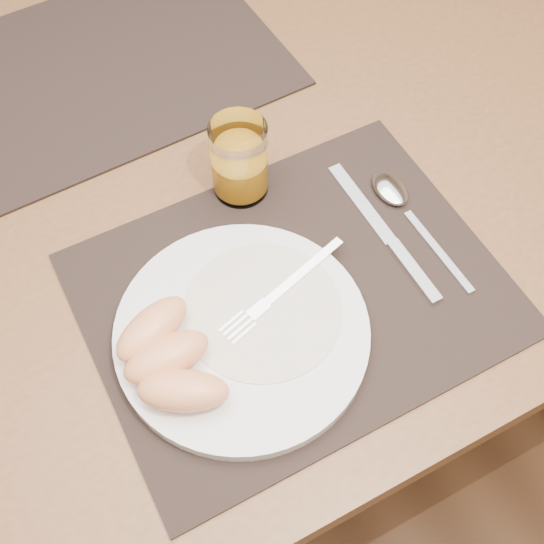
{
  "coord_description": "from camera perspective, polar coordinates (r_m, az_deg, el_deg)",
  "views": [
    {
      "loc": [
        -0.17,
        -0.54,
        1.41
      ],
      "look_at": [
        0.01,
        -0.19,
        0.77
      ],
      "focal_mm": 45.0,
      "sensor_mm": 36.0,
      "label": 1
    }
  ],
  "objects": [
    {
      "name": "ground",
      "position": [
        1.52,
        -3.8,
        -9.86
      ],
      "size": [
        5.0,
        5.0,
        0.0
      ],
      "primitive_type": "plane",
      "color": "brown",
      "rests_on": "ground"
    },
    {
      "name": "table",
      "position": [
        0.93,
        -6.12,
        5.45
      ],
      "size": [
        1.4,
        0.9,
        0.75
      ],
      "color": "brown",
      "rests_on": "ground"
    },
    {
      "name": "placemat_near",
      "position": [
        0.76,
        1.84,
        -1.75
      ],
      "size": [
        0.45,
        0.35,
        0.0
      ],
      "primitive_type": "cube",
      "rotation": [
        0.0,
        0.0,
        0.0
      ],
      "color": "black",
      "rests_on": "table"
    },
    {
      "name": "placemat_far",
      "position": [
        1.02,
        -13.2,
        16.56
      ],
      "size": [
        0.47,
        0.37,
        0.0
      ],
      "primitive_type": "cube",
      "rotation": [
        0.0,
        0.0,
        0.05
      ],
      "color": "black",
      "rests_on": "table"
    },
    {
      "name": "plate",
      "position": [
        0.72,
        -2.53,
        -5.08
      ],
      "size": [
        0.27,
        0.27,
        0.02
      ],
      "primitive_type": "cylinder",
      "color": "white",
      "rests_on": "placemat_near"
    },
    {
      "name": "plate_dressing",
      "position": [
        0.73,
        -0.78,
        -3.17
      ],
      "size": [
        0.17,
        0.17,
        0.0
      ],
      "color": "white",
      "rests_on": "plate"
    },
    {
      "name": "fork",
      "position": [
        0.73,
        0.23,
        -2.03
      ],
      "size": [
        0.17,
        0.07,
        0.0
      ],
      "color": "silver",
      "rests_on": "plate"
    },
    {
      "name": "knife",
      "position": [
        0.8,
        9.95,
        2.51
      ],
      "size": [
        0.02,
        0.22,
        0.01
      ],
      "color": "silver",
      "rests_on": "placemat_near"
    },
    {
      "name": "spoon",
      "position": [
        0.84,
        10.4,
        6.14
      ],
      "size": [
        0.04,
        0.19,
        0.01
      ],
      "color": "silver",
      "rests_on": "placemat_near"
    },
    {
      "name": "juice_glass",
      "position": [
        0.8,
        -2.73,
        9.11
      ],
      "size": [
        0.07,
        0.07,
        0.1
      ],
      "color": "white",
      "rests_on": "placemat_near"
    },
    {
      "name": "grapefruit_wedges",
      "position": [
        0.69,
        -8.78,
        -7.14
      ],
      "size": [
        0.1,
        0.15,
        0.04
      ],
      "color": "#F69E64",
      "rests_on": "plate"
    }
  ]
}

